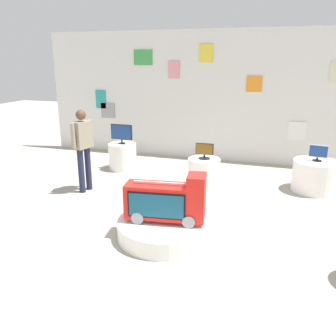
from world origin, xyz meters
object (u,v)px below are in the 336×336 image
Objects in this scene: tv_on_left_rear at (318,153)px; tv_on_right_rear at (204,151)px; display_pedestal_right_rear at (204,173)px; main_display_pedestal at (165,228)px; tv_on_center_rear at (121,133)px; shopper_browsing_near_truck at (83,144)px; novelty_firetruck_tv at (167,202)px; display_pedestal_left_rear at (315,176)px; display_pedestal_center_rear at (122,156)px.

tv_on_right_rear is (-2.19, -0.52, -0.01)m from tv_on_left_rear.
tv_on_left_rear reaches higher than display_pedestal_right_rear.
main_display_pedestal is 2.18× the size of display_pedestal_right_rear.
tv_on_center_rear is at bearing 161.48° from tv_on_right_rear.
shopper_browsing_near_truck reaches higher than tv_on_center_rear.
tv_on_center_rear is at bearing 125.05° from novelty_firetruck_tv.
tv_on_center_rear is at bearing 161.57° from display_pedestal_right_rear.
tv_on_center_rear reaches higher than tv_on_left_rear.
display_pedestal_left_rear is 4.37m from display_pedestal_center_rear.
novelty_firetruck_tv is (0.03, -0.00, 0.44)m from main_display_pedestal.
tv_on_center_rear reaches higher than display_pedestal_right_rear.
tv_on_center_rear is 1.62m from shopper_browsing_near_truck.
shopper_browsing_near_truck reaches higher than main_display_pedestal.
novelty_firetruck_tv reaches higher than display_pedestal_center_rear.
display_pedestal_center_rear is 2.30m from display_pedestal_right_rear.
display_pedestal_left_rear is 0.49m from tv_on_left_rear.
display_pedestal_left_rear and display_pedestal_center_rear have the same top height.
display_pedestal_left_rear is 1.33× the size of display_pedestal_center_rear.
display_pedestal_left_rear is 2.30m from tv_on_right_rear.
display_pedestal_right_rear reaches higher than main_display_pedestal.
display_pedestal_center_rear is at bearing 87.01° from shopper_browsing_near_truck.
display_pedestal_center_rear is 1.24× the size of tv_on_center_rear.
display_pedestal_left_rear is 4.41m from tv_on_center_rear.
tv_on_left_rear is 2.30m from display_pedestal_right_rear.
shopper_browsing_near_truck is (-2.26, -0.89, 0.66)m from display_pedestal_right_rear.
tv_on_center_rear is at bearing 177.29° from tv_on_left_rear.
tv_on_left_rear is 4.40m from display_pedestal_center_rear.
novelty_firetruck_tv reaches higher than tv_on_right_rear.
novelty_firetruck_tv is at bearing -32.27° from shopper_browsing_near_truck.
tv_on_right_rear is at bearing -18.62° from display_pedestal_center_rear.
tv_on_right_rear is at bearing -166.54° from tv_on_left_rear.
display_pedestal_left_rear is (2.27, 2.79, -0.26)m from novelty_firetruck_tv.
shopper_browsing_near_truck is (-4.45, -1.41, 0.66)m from display_pedestal_left_rear.
novelty_firetruck_tv is 2.61m from shopper_browsing_near_truck.
shopper_browsing_near_truck reaches higher than tv_on_left_rear.
novelty_firetruck_tv is 3.60m from display_pedestal_left_rear.
main_display_pedestal is 1.19× the size of novelty_firetruck_tv.
novelty_firetruck_tv is 3.67m from display_pedestal_center_rear.
tv_on_right_rear reaches higher than display_pedestal_right_rear.
shopper_browsing_near_truck is at bearing -158.69° from tv_on_right_rear.
novelty_firetruck_tv reaches higher than display_pedestal_right_rear.
novelty_firetruck_tv is 3.33× the size of tv_on_right_rear.
shopper_browsing_near_truck is (-2.26, -0.88, 0.18)m from tv_on_right_rear.
tv_on_right_rear is (2.18, -0.73, -0.11)m from tv_on_center_rear.
display_pedestal_left_rear is at bearing -2.65° from tv_on_center_rear.
main_display_pedestal is 3.65m from display_pedestal_center_rear.
main_display_pedestal is at bearing -55.28° from display_pedestal_center_rear.
display_pedestal_right_rear is (2.18, -0.73, 0.00)m from display_pedestal_center_rear.
tv_on_left_rear is 4.37m from tv_on_center_rear.
display_pedestal_left_rear is 1.64× the size of tv_on_center_rear.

